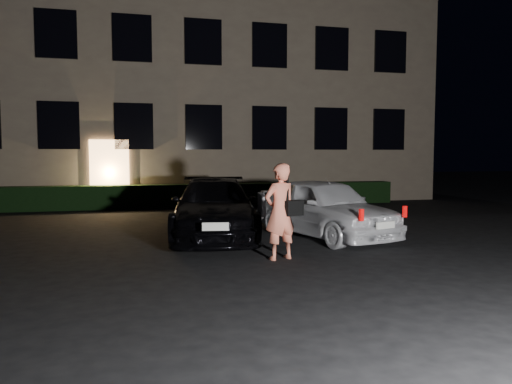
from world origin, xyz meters
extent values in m
plane|color=black|center=(0.00, 0.00, 0.00)|extent=(80.00, 80.00, 0.00)
cube|color=#736252|center=(0.00, 15.00, 6.00)|extent=(20.00, 8.00, 12.00)
cube|color=#E4A562|center=(-3.50, 10.94, 1.25)|extent=(1.40, 0.10, 2.50)
cube|color=black|center=(-5.20, 10.94, 3.00)|extent=(1.40, 0.10, 1.70)
cube|color=black|center=(-2.60, 10.94, 3.00)|extent=(1.40, 0.10, 1.70)
cube|color=black|center=(0.00, 10.94, 3.00)|extent=(1.40, 0.10, 1.70)
cube|color=black|center=(2.60, 10.94, 3.00)|extent=(1.40, 0.10, 1.70)
cube|color=black|center=(5.20, 10.94, 3.00)|extent=(1.40, 0.10, 1.70)
cube|color=black|center=(7.80, 10.94, 3.00)|extent=(1.40, 0.10, 1.70)
cube|color=black|center=(-5.20, 10.94, 6.20)|extent=(1.40, 0.10, 1.70)
cube|color=black|center=(-2.60, 10.94, 6.20)|extent=(1.40, 0.10, 1.70)
cube|color=black|center=(0.00, 10.94, 6.20)|extent=(1.40, 0.10, 1.70)
cube|color=black|center=(2.60, 10.94, 6.20)|extent=(1.40, 0.10, 1.70)
cube|color=black|center=(5.20, 10.94, 6.20)|extent=(1.40, 0.10, 1.70)
cube|color=black|center=(7.80, 10.94, 6.20)|extent=(1.40, 0.10, 1.70)
cube|color=black|center=(0.00, 10.50, 0.42)|extent=(15.00, 0.70, 0.85)
imported|color=black|center=(-0.79, 3.62, 0.69)|extent=(2.64, 5.02, 1.39)
cube|color=white|center=(0.12, 2.59, 0.86)|extent=(0.24, 1.00, 0.46)
cube|color=silver|center=(-1.16, 1.16, 0.61)|extent=(0.51, 0.12, 0.16)
imported|color=white|center=(1.75, 2.94, 0.71)|extent=(2.75, 4.49, 1.43)
cube|color=red|center=(1.71, 0.86, 0.78)|extent=(0.10, 0.08, 0.24)
cube|color=red|center=(2.86, 1.18, 0.78)|extent=(0.10, 0.08, 0.24)
cube|color=silver|center=(2.30, 0.97, 0.54)|extent=(0.47, 0.17, 0.14)
imported|color=#FE8262|center=(0.00, 0.76, 0.91)|extent=(0.77, 0.62, 1.81)
cube|color=black|center=(0.25, 0.71, 0.97)|extent=(0.40, 0.27, 0.29)
cube|color=black|center=(0.12, 0.71, 1.38)|extent=(0.06, 0.07, 0.56)
camera|label=1|loc=(-2.67, -8.15, 1.99)|focal=35.00mm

